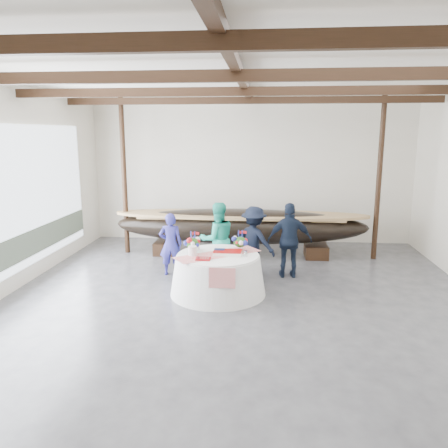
{
  "coord_description": "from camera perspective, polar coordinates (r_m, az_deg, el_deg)",
  "views": [
    {
      "loc": [
        0.45,
        -7.81,
        3.41
      ],
      "look_at": [
        -0.51,
        2.51,
        1.25
      ],
      "focal_mm": 35.0,
      "sensor_mm": 36.0,
      "label": 1
    }
  ],
  "objects": [
    {
      "name": "open_bay",
      "position": [
        10.45,
        -25.86,
        1.87
      ],
      "size": [
        0.03,
        7.0,
        3.2
      ],
      "color": "silver",
      "rests_on": "ground"
    },
    {
      "name": "ceiling",
      "position": [
        7.9,
        2.12,
        19.7
      ],
      "size": [
        10.0,
        12.0,
        0.01
      ],
      "primitive_type": "cube",
      "color": "white",
      "rests_on": "wall_back"
    },
    {
      "name": "wall_front",
      "position": [
        2.2,
        -7.91,
        -20.25
      ],
      "size": [
        10.0,
        0.02,
        4.5
      ],
      "primitive_type": "cube",
      "color": "silver",
      "rests_on": "ground"
    },
    {
      "name": "guest_man_left",
      "position": [
        10.58,
        3.92,
        -2.26
      ],
      "size": [
        1.27,
        1.08,
        1.7
      ],
      "primitive_type": "imported",
      "rotation": [
        0.0,
        0.0,
        2.63
      ],
      "color": "black",
      "rests_on": "ground"
    },
    {
      "name": "banquet_table",
      "position": [
        9.45,
        -0.8,
        -6.55
      ],
      "size": [
        2.06,
        2.06,
        0.88
      ],
      "color": "white",
      "rests_on": "ground"
    },
    {
      "name": "pavilion_structure",
      "position": [
        8.58,
        2.39,
        15.72
      ],
      "size": [
        9.8,
        11.76,
        4.5
      ],
      "color": "black",
      "rests_on": "ground"
    },
    {
      "name": "guest_woman_blue",
      "position": [
        10.68,
        -6.98,
        -2.63
      ],
      "size": [
        0.6,
        0.43,
        1.54
      ],
      "primitive_type": "imported",
      "rotation": [
        0.0,
        0.0,
        3.25
      ],
      "color": "navy",
      "rests_on": "ground"
    },
    {
      "name": "tabletop_items",
      "position": [
        9.43,
        -1.07,
        -2.88
      ],
      "size": [
        1.85,
        1.58,
        0.4
      ],
      "color": "red",
      "rests_on": "banquet_table"
    },
    {
      "name": "wall_back",
      "position": [
        13.87,
        3.48,
        6.96
      ],
      "size": [
        10.0,
        0.02,
        4.5
      ],
      "primitive_type": "cube",
      "color": "silver",
      "rests_on": "ground"
    },
    {
      "name": "guest_man_right",
      "position": [
        10.53,
        8.57,
        -2.14
      ],
      "size": [
        1.08,
        0.51,
        1.81
      ],
      "primitive_type": "imported",
      "rotation": [
        0.0,
        0.0,
        3.21
      ],
      "color": "#141E31",
      "rests_on": "ground"
    },
    {
      "name": "guest_woman_teal",
      "position": [
        10.54,
        -0.85,
        -2.0
      ],
      "size": [
        1.06,
        0.96,
        1.8
      ],
      "primitive_type": "imported",
      "rotation": [
        0.0,
        0.0,
        3.52
      ],
      "color": "#22B499",
      "rests_on": "ground"
    },
    {
      "name": "floor",
      "position": [
        8.53,
        1.89,
        -11.79
      ],
      "size": [
        10.0,
        12.0,
        0.01
      ],
      "primitive_type": "cube",
      "color": "#3D3D42",
      "rests_on": "ground"
    },
    {
      "name": "longboat_display",
      "position": [
        12.29,
        2.13,
        -0.25
      ],
      "size": [
        7.11,
        1.42,
        1.33
      ],
      "color": "black",
      "rests_on": "ground"
    }
  ]
}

